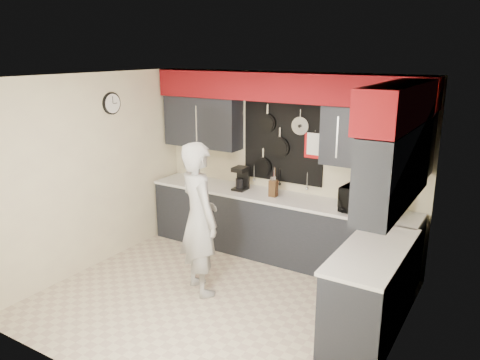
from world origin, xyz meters
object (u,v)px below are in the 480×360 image
Objects in this scene: microwave at (366,201)px; knife_block at (273,188)px; person at (199,219)px; coffee_maker at (241,178)px; utensil_crock at (273,188)px.

microwave is 1.30m from knife_block.
coffee_maker is at bearing -50.25° from person.
knife_block is at bearing -174.74° from microwave.
person is at bearing -105.45° from knife_block.
microwave is 1.73× the size of coffee_maker.
microwave reaches higher than utensil_crock.
knife_block is 0.56m from coffee_maker.
microwave is 0.31× the size of person.
knife_block reaches higher than utensil_crock.
microwave reaches higher than knife_block.
coffee_maker is at bearing 172.35° from knife_block.
coffee_maker is (-0.55, 0.06, 0.06)m from knife_block.
coffee_maker is 1.38m from person.
knife_block is 0.67× the size of coffee_maker.
knife_block is (-1.30, 0.02, -0.05)m from microwave.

